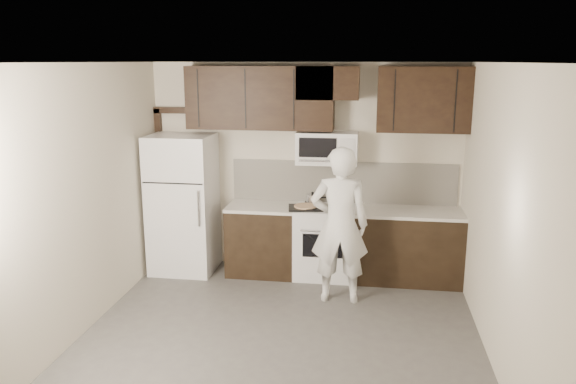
% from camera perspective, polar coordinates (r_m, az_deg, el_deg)
% --- Properties ---
extents(floor, '(4.50, 4.50, 0.00)m').
position_cam_1_polar(floor, '(5.66, -1.16, -15.45)').
color(floor, '#4C4A47').
rests_on(floor, ground).
extents(back_wall, '(4.00, 0.00, 4.00)m').
position_cam_1_polar(back_wall, '(7.33, 1.73, 2.46)').
color(back_wall, beige).
rests_on(back_wall, ground).
extents(ceiling, '(4.50, 4.50, 0.00)m').
position_cam_1_polar(ceiling, '(4.97, -1.30, 13.02)').
color(ceiling, white).
rests_on(ceiling, back_wall).
extents(counter_run, '(2.95, 0.64, 0.91)m').
position_cam_1_polar(counter_run, '(7.21, 6.17, -5.15)').
color(counter_run, black).
rests_on(counter_run, floor).
extents(stove, '(0.76, 0.66, 0.94)m').
position_cam_1_polar(stove, '(7.22, 3.76, -5.02)').
color(stove, white).
rests_on(stove, floor).
extents(backsplash, '(2.90, 0.02, 0.54)m').
position_cam_1_polar(backsplash, '(7.31, 5.60, 1.01)').
color(backsplash, white).
rests_on(backsplash, counter_run).
extents(upper_cabinets, '(3.48, 0.35, 0.78)m').
position_cam_1_polar(upper_cabinets, '(7.02, 3.32, 9.64)').
color(upper_cabinets, black).
rests_on(upper_cabinets, back_wall).
extents(microwave, '(0.76, 0.42, 0.40)m').
position_cam_1_polar(microwave, '(7.06, 3.98, 4.49)').
color(microwave, white).
rests_on(microwave, upper_cabinets).
extents(refrigerator, '(0.80, 0.76, 1.80)m').
position_cam_1_polar(refrigerator, '(7.42, -10.60, -1.18)').
color(refrigerator, white).
rests_on(refrigerator, floor).
extents(door_trim, '(0.50, 0.08, 2.12)m').
position_cam_1_polar(door_trim, '(7.77, -12.53, 2.00)').
color(door_trim, black).
rests_on(door_trim, floor).
extents(saucepan, '(0.29, 0.17, 0.16)m').
position_cam_1_polar(saucepan, '(7.24, 2.52, -0.71)').
color(saucepan, silver).
rests_on(saucepan, stove).
extents(baking_tray, '(0.47, 0.38, 0.02)m').
position_cam_1_polar(baking_tray, '(7.02, 1.82, -1.61)').
color(baking_tray, black).
rests_on(baking_tray, counter_run).
extents(pizza, '(0.33, 0.33, 0.02)m').
position_cam_1_polar(pizza, '(7.01, 1.82, -1.44)').
color(pizza, beige).
rests_on(pizza, baking_tray).
extents(person, '(0.69, 0.48, 1.81)m').
position_cam_1_polar(person, '(6.38, 5.25, -3.37)').
color(person, white).
rests_on(person, floor).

